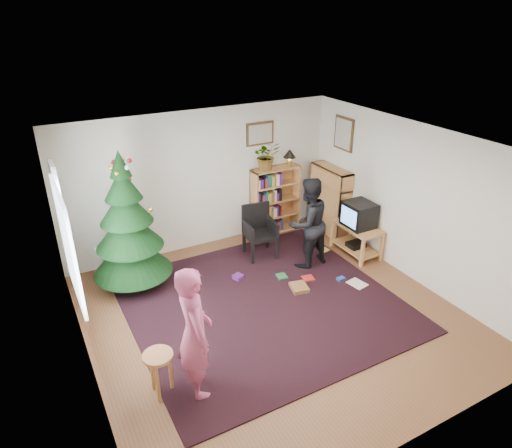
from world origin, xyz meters
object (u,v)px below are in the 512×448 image
bookshelf_right (330,199)px  person_by_chair (308,223)px  picture_back (260,134)px  armchair (258,229)px  person_standing (195,333)px  potted_plant (266,156)px  table_lamp (290,155)px  christmas_tree (129,232)px  stool (159,363)px  crt_tv (359,215)px  bookshelf_back (275,199)px  tv_stand (357,237)px  picture_right (344,134)px

bookshelf_right → person_by_chair: size_ratio=0.83×
picture_back → armchair: picture_back is taller
person_standing → potted_plant: 4.19m
person_by_chair → table_lamp: (0.49, 1.39, 0.73)m
christmas_tree → table_lamp: 3.35m
stool → christmas_tree: bearing=81.9°
bookshelf_right → crt_tv: bookshelf_right is taller
bookshelf_back → bookshelf_right: size_ratio=1.00×
christmas_tree → bookshelf_back: 3.01m
picture_back → bookshelf_back: 1.32m
tv_stand → stool: 4.36m
tv_stand → person_standing: bearing=-156.0°
stool → person_by_chair: person_by_chair is taller
bookshelf_back → person_by_chair: (-0.19, -1.39, 0.12)m
stool → person_by_chair: (3.09, 1.61, 0.34)m
potted_plant → tv_stand: bearing=-56.0°
picture_right → person_standing: size_ratio=0.37×
picture_right → christmas_tree: picture_right is taller
tv_stand → table_lamp: bearing=108.8°
christmas_tree → stool: 2.49m
person_standing → picture_right: bearing=-51.4°
tv_stand → stool: size_ratio=1.56×
person_by_chair → person_standing: bearing=26.5°
crt_tv → person_standing: person_standing is taller
armchair → person_standing: (-2.14, -2.48, 0.32)m
crt_tv → stool: bearing=-159.8°
picture_back → bookshelf_right: bearing=-28.0°
bookshelf_right → potted_plant: size_ratio=2.44×
picture_back → potted_plant: bearing=-65.2°
bookshelf_back → person_by_chair: bearing=-97.9°
tv_stand → person_by_chair: (-1.00, 0.11, 0.46)m
person_standing → potted_plant: (2.69, 3.13, 0.75)m
person_standing → table_lamp: person_standing is taller
picture_right → armchair: size_ratio=0.65×
person_by_chair → potted_plant: bearing=-96.2°
bookshelf_right → stool: bearing=120.7°
person_standing → person_by_chair: bearing=-51.2°
stool → person_standing: size_ratio=0.35×
bookshelf_right → person_standing: (-3.81, -2.64, 0.15)m
bookshelf_back → crt_tv: (0.80, -1.49, 0.10)m
tv_stand → stool: (-4.09, -1.51, 0.12)m
picture_back → person_standing: 4.34m
picture_right → table_lamp: (-0.76, 0.59, -0.44)m
tv_stand → christmas_tree: bearing=166.4°
bookshelf_back → armchair: size_ratio=1.40×
picture_right → person_standing: 4.83m
christmas_tree → crt_tv: christmas_tree is taller
crt_tv → stool: crt_tv is taller
bookshelf_right → person_by_chair: bearing=128.4°
person_standing → bookshelf_right: bearing=-49.5°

